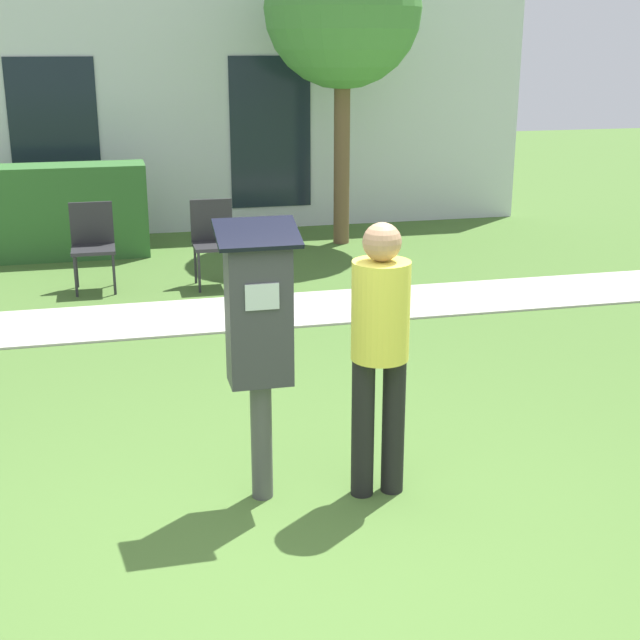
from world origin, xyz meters
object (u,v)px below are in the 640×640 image
(parking_meter, at_px, (259,327))
(outdoor_chair_left, at_px, (93,239))
(person_standing, at_px, (380,340))
(outdoor_chair_middle, at_px, (213,236))

(parking_meter, xyz_separation_m, outdoor_chair_left, (-0.92, 4.82, -0.49))
(outdoor_chair_left, bearing_deg, person_standing, -82.65)
(person_standing, distance_m, outdoor_chair_middle, 4.82)
(person_standing, bearing_deg, outdoor_chair_middle, 103.42)
(person_standing, height_order, outdoor_chair_left, person_standing)
(outdoor_chair_middle, bearing_deg, outdoor_chair_left, 161.24)
(parking_meter, height_order, outdoor_chair_left, parking_meter)
(person_standing, distance_m, outdoor_chair_left, 5.18)
(parking_meter, bearing_deg, person_standing, -9.15)
(person_standing, relative_size, outdoor_chair_middle, 1.76)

